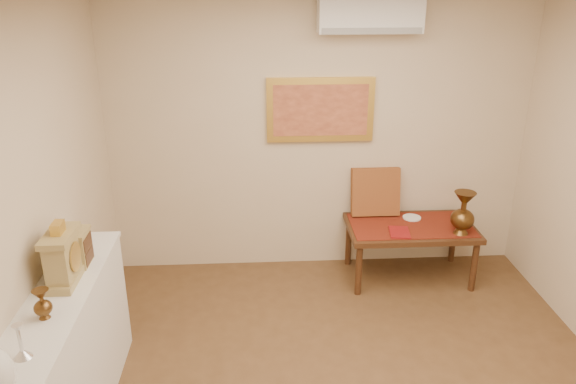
{
  "coord_description": "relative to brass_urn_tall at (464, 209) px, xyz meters",
  "views": [
    {
      "loc": [
        -0.61,
        -2.87,
        2.82
      ],
      "look_at": [
        -0.37,
        1.15,
        1.21
      ],
      "focal_mm": 35.0,
      "sensor_mm": 36.0,
      "label": 1
    }
  ],
  "objects": [
    {
      "name": "wall_back",
      "position": [
        -1.26,
        0.57,
        0.55
      ],
      "size": [
        4.0,
        0.02,
        2.7
      ],
      "primitive_type": "cube",
      "color": "beige",
      "rests_on": "ground"
    },
    {
      "name": "wall_left",
      "position": [
        -3.26,
        -1.68,
        0.55
      ],
      "size": [
        0.02,
        4.5,
        2.7
      ],
      "primitive_type": "cube",
      "color": "beige",
      "rests_on": "ground"
    },
    {
      "name": "candlestick",
      "position": [
        -3.07,
        -2.13,
        0.27
      ],
      "size": [
        0.09,
        0.09,
        0.19
      ],
      "primitive_type": null,
      "color": "silver",
      "rests_on": "display_ledge"
    },
    {
      "name": "brass_urn_small",
      "position": [
        -3.08,
        -1.78,
        0.29
      ],
      "size": [
        0.1,
        0.1,
        0.23
      ],
      "primitive_type": null,
      "color": "brown",
      "rests_on": "display_ledge"
    },
    {
      "name": "table_cloth",
      "position": [
        -0.41,
        0.2,
        -0.25
      ],
      "size": [
        1.14,
        0.59,
        0.01
      ],
      "primitive_type": "cube",
      "color": "maroon",
      "rests_on": "low_table"
    },
    {
      "name": "brass_urn_tall",
      "position": [
        0.0,
        0.0,
        0.0
      ],
      "size": [
        0.22,
        0.22,
        0.49
      ],
      "primitive_type": null,
      "color": "brown",
      "rests_on": "table_cloth"
    },
    {
      "name": "plate",
      "position": [
        -0.36,
        0.36,
        -0.24
      ],
      "size": [
        0.18,
        0.18,
        0.01
      ],
      "primitive_type": "cylinder",
      "color": "white",
      "rests_on": "table_cloth"
    },
    {
      "name": "menu",
      "position": [
        -0.56,
        0.04,
        -0.24
      ],
      "size": [
        0.21,
        0.27,
        0.01
      ],
      "primitive_type": "cube",
      "rotation": [
        0.0,
        0.0,
        -0.13
      ],
      "color": "maroon",
      "rests_on": "table_cloth"
    },
    {
      "name": "cushion",
      "position": [
        -0.71,
        0.49,
        -0.01
      ],
      "size": [
        0.47,
        0.2,
        0.48
      ],
      "primitive_type": "cube",
      "rotation": [
        -0.21,
        0.0,
        0.0
      ],
      "color": "maroon",
      "rests_on": "table_cloth"
    },
    {
      "name": "display_ledge",
      "position": [
        -3.08,
        -1.68,
        -0.31
      ],
      "size": [
        0.37,
        2.02,
        0.98
      ],
      "color": "silver",
      "rests_on": "floor"
    },
    {
      "name": "mantel_clock",
      "position": [
        -3.08,
        -1.39,
        0.35
      ],
      "size": [
        0.17,
        0.36,
        0.41
      ],
      "color": "tan",
      "rests_on": "display_ledge"
    },
    {
      "name": "wooden_chest",
      "position": [
        -3.06,
        -1.16,
        0.3
      ],
      "size": [
        0.16,
        0.21,
        0.24
      ],
      "color": "tan",
      "rests_on": "display_ledge"
    },
    {
      "name": "low_table",
      "position": [
        -0.41,
        0.2,
        -0.32
      ],
      "size": [
        1.2,
        0.7,
        0.55
      ],
      "color": "#442614",
      "rests_on": "floor"
    },
    {
      "name": "painting",
      "position": [
        -1.26,
        0.55,
        0.8
      ],
      "size": [
        1.0,
        0.06,
        0.6
      ],
      "color": "gold",
      "rests_on": "wall_back"
    },
    {
      "name": "ac_unit",
      "position": [
        -0.86,
        0.44,
        1.65
      ],
      "size": [
        0.9,
        0.25,
        0.3
      ],
      "color": "white",
      "rests_on": "wall_back"
    }
  ]
}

